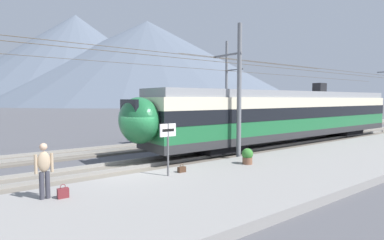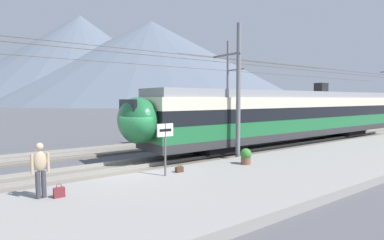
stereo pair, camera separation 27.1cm
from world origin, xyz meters
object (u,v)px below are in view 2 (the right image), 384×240
Objects in this scene: catenary_mast_mid at (236,89)px; catenary_mast_far_side at (229,87)px; handbag_beside_passenger at (59,192)px; handbag_near_sign at (179,169)px; train_far_track at (293,110)px; passenger_walking at (40,167)px; potted_plant_platform_edge at (246,156)px; platform_sign at (165,138)px; train_near_platform at (288,114)px.

catenary_mast_mid is 11.40m from catenary_mast_far_side.
handbag_beside_passenger reaches higher than handbag_near_sign.
handbag_near_sign is at bearing -156.47° from train_far_track.
passenger_walking is 5.25m from handbag_near_sign.
passenger_walking is 4.77× the size of handbag_near_sign.
handbag_beside_passenger is 8.05m from potted_plant_platform_edge.
platform_sign is at bearing -141.27° from catenary_mast_far_side.
platform_sign is 4.25m from potted_plant_platform_edge.
train_far_track is 7.52m from catenary_mast_far_side.
train_near_platform is 7.10m from catenary_mast_mid.
catenary_mast_far_side reaches higher than potted_plant_platform_edge.
handbag_near_sign is (-4.52, -1.39, -3.39)m from catenary_mast_mid.
handbag_beside_passenger is (-15.94, -3.61, -1.76)m from train_near_platform.
potted_plant_platform_edge is (3.33, -0.52, 0.28)m from handbag_near_sign.
passenger_walking is 8.53m from potted_plant_platform_edge.
handbag_near_sign is (5.18, 0.27, -0.83)m from passenger_walking.
train_near_platform is at bearing 24.65° from potted_plant_platform_edge.
train_near_platform reaches higher than passenger_walking.
train_far_track is 17.96m from potted_plant_platform_edge.
train_far_track reaches higher than potted_plant_platform_edge.
handbag_beside_passenger is 1.20× the size of handbag_near_sign.
catenary_mast_mid reaches higher than handbag_near_sign.
catenary_mast_mid is at bearing -154.55° from train_far_track.
train_near_platform is 0.79× the size of train_far_track.
platform_sign is at bearing 4.78° from handbag_beside_passenger.
train_near_platform is 0.52× the size of catenary_mast_mid.
catenary_mast_mid is 3.84m from potted_plant_platform_edge.
handbag_near_sign is at bearing 6.09° from handbag_beside_passenger.
platform_sign is 1.59m from handbag_near_sign.
passenger_walking reaches higher than handbag_beside_passenger.
potted_plant_platform_edge is (8.05, -0.02, 0.24)m from handbag_beside_passenger.
passenger_walking is (-16.40, -3.37, -0.97)m from train_near_platform.
potted_plant_platform_edge is at bearing -8.89° from handbag_near_sign.
train_far_track is at bearing 20.30° from handbag_beside_passenger.
catenary_mast_mid is (-14.41, -6.86, 1.59)m from train_far_track.
catenary_mast_mid is at bearing 11.56° from handbag_beside_passenger.
train_near_platform is 8.82m from potted_plant_platform_edge.
passenger_walking is at bearing -149.00° from catenary_mast_far_side.
potted_plant_platform_edge reaches higher than handbag_near_sign.
platform_sign is 1.21× the size of passenger_walking.
handbag_beside_passenger is (-23.65, -8.75, -1.76)m from train_far_track.
train_near_platform reaches higher than handbag_beside_passenger.
potted_plant_platform_edge reaches higher than handbag_beside_passenger.
catenary_mast_far_side reaches higher than train_near_platform.
catenary_mast_mid reaches higher than handbag_beside_passenger.
handbag_near_sign is (0.76, 0.17, -1.39)m from platform_sign.
passenger_walking is (-17.13, -10.29, -3.13)m from catenary_mast_far_side.
train_near_platform is 16.44m from handbag_beside_passenger.
train_near_platform is at bearing -146.31° from train_far_track.
catenary_mast_mid is 5.82m from handbag_near_sign.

